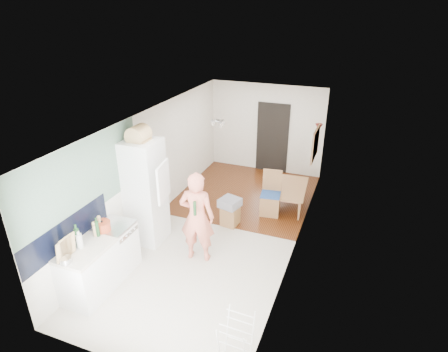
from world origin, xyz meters
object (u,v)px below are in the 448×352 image
Objects in this scene: person at (197,210)px; dining_table at (290,198)px; dining_chair at (271,194)px; drying_rack at (236,340)px; stool at (230,215)px.

person reaches higher than dining_table.
dining_chair reaches higher than drying_rack.
dining_table is 1.67m from stool.
person is at bearing 129.15° from drying_rack.
person is 1.57m from stool.
person is at bearing 151.14° from dining_table.
stool is 3.47m from drying_rack.
dining_chair is 1.39× the size of drying_rack.
person is at bearing -120.33° from dining_chair.
drying_rack is at bearing -89.69° from dining_chair.
person reaches higher than stool.
dining_table is 4.54m from drying_rack.
dining_chair is (-0.34, -0.54, 0.31)m from dining_table.
dining_chair is at bearing 143.54° from dining_table.
dining_chair is 1.07m from stool.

